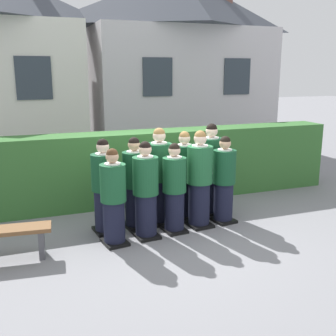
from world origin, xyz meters
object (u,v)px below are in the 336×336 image
(student_rear_row_0, at_px, (104,189))
(student_rear_row_3, at_px, (184,177))
(student_front_row_4, at_px, (224,182))
(wooden_bench, at_px, (1,237))
(student_front_row_2, at_px, (174,190))
(student_rear_row_2, at_px, (159,178))
(student_front_row_1, at_px, (146,192))
(student_front_row_0, at_px, (114,200))
(student_front_row_3, at_px, (199,181))
(student_rear_row_1, at_px, (135,185))
(student_rear_row_4, at_px, (211,171))

(student_rear_row_0, bearing_deg, student_rear_row_3, 8.28)
(student_front_row_4, bearing_deg, wooden_bench, -175.49)
(student_front_row_2, bearing_deg, student_rear_row_2, 100.92)
(student_front_row_1, distance_m, student_front_row_4, 1.53)
(student_front_row_0, xyz_separation_m, student_front_row_2, (1.07, 0.16, -0.00))
(wooden_bench, bearing_deg, student_rear_row_0, 18.50)
(student_front_row_3, bearing_deg, wooden_bench, -175.43)
(student_front_row_1, bearing_deg, student_front_row_3, 8.52)
(student_front_row_3, relative_size, student_rear_row_3, 1.05)
(student_front_row_0, relative_size, student_rear_row_1, 0.96)
(student_rear_row_1, xyz_separation_m, student_rear_row_3, (0.99, 0.18, 0.01))
(student_rear_row_4, bearing_deg, student_front_row_4, -88.01)
(student_front_row_2, height_order, student_rear_row_3, student_rear_row_3)
(student_front_row_3, bearing_deg, student_front_row_2, -169.64)
(student_front_row_2, height_order, student_front_row_3, student_front_row_3)
(student_rear_row_2, bearing_deg, student_front_row_2, -79.08)
(student_front_row_1, distance_m, student_rear_row_3, 1.15)
(student_rear_row_1, bearing_deg, student_front_row_0, -131.25)
(student_front_row_4, bearing_deg, student_front_row_3, -175.88)
(student_rear_row_0, height_order, student_rear_row_4, student_rear_row_4)
(student_rear_row_3, bearing_deg, student_rear_row_4, 2.93)
(student_front_row_0, distance_m, wooden_bench, 1.69)
(student_rear_row_2, relative_size, student_rear_row_4, 0.99)
(student_front_row_4, relative_size, student_rear_row_3, 0.97)
(student_front_row_2, bearing_deg, student_front_row_3, 10.36)
(student_front_row_0, bearing_deg, student_rear_row_1, 48.75)
(student_front_row_4, distance_m, wooden_bench, 3.75)
(student_rear_row_0, bearing_deg, student_rear_row_2, 6.18)
(student_front_row_3, height_order, student_front_row_4, student_front_row_3)
(student_front_row_3, xyz_separation_m, student_front_row_4, (0.50, 0.04, -0.06))
(student_rear_row_0, distance_m, student_rear_row_1, 0.54)
(student_front_row_2, bearing_deg, student_front_row_0, -171.48)
(student_front_row_0, relative_size, student_rear_row_3, 0.95)
(student_front_row_1, relative_size, student_rear_row_0, 1.00)
(student_rear_row_4, bearing_deg, student_front_row_1, -155.33)
(student_front_row_3, height_order, student_rear_row_4, student_rear_row_4)
(student_front_row_4, relative_size, wooden_bench, 1.10)
(wooden_bench, bearing_deg, student_front_row_0, 0.19)
(student_front_row_1, height_order, student_rear_row_1, student_front_row_1)
(student_front_row_0, xyz_separation_m, student_rear_row_2, (0.98, 0.65, 0.09))
(student_front_row_2, bearing_deg, student_front_row_4, 7.28)
(student_rear_row_2, bearing_deg, student_rear_row_0, -173.82)
(student_front_row_0, bearing_deg, student_front_row_4, 7.93)
(student_front_row_3, height_order, student_rear_row_1, student_front_row_3)
(student_rear_row_0, distance_m, student_rear_row_3, 1.54)
(student_rear_row_1, bearing_deg, student_front_row_2, -36.56)
(student_front_row_1, bearing_deg, student_rear_row_2, 52.13)
(student_rear_row_0, distance_m, student_rear_row_2, 1.02)
(student_front_row_4, bearing_deg, student_rear_row_1, 169.45)
(student_front_row_1, bearing_deg, student_front_row_2, 6.72)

